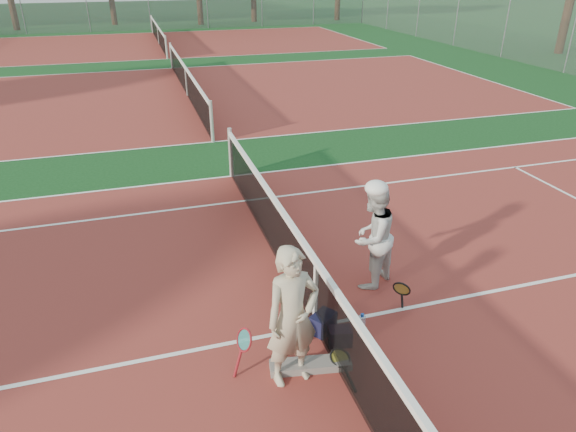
{
  "coord_description": "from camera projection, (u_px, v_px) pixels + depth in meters",
  "views": [
    {
      "loc": [
        -1.89,
        -5.02,
        4.28
      ],
      "look_at": [
        0.0,
        1.19,
        1.05
      ],
      "focal_mm": 32.0,
      "sensor_mm": 36.0,
      "label": 1
    }
  ],
  "objects": [
    {
      "name": "sports_bag_purple",
      "position": [
        340.0,
        336.0,
        6.35
      ],
      "size": [
        0.32,
        0.25,
        0.23
      ],
      "primitive_type": "cube",
      "rotation": [
        0.0,
        0.0,
        -0.22
      ],
      "color": "black",
      "rests_on": "ground"
    },
    {
      "name": "racket_red",
      "position": [
        245.0,
        351.0,
        5.86
      ],
      "size": [
        0.33,
        0.35,
        0.57
      ],
      "primitive_type": null,
      "rotation": [
        0.0,
        0.0,
        0.46
      ],
      "color": "maroon",
      "rests_on": "ground"
    },
    {
      "name": "water_bottle",
      "position": [
        362.0,
        326.0,
        6.48
      ],
      "size": [
        0.09,
        0.09,
        0.3
      ],
      "primitive_type": "cylinder",
      "color": "silver",
      "rests_on": "ground"
    },
    {
      "name": "fence_back",
      "position": [
        149.0,
        7.0,
        35.17
      ],
      "size": [
        32.0,
        0.06,
        3.0
      ],
      "primitive_type": null,
      "color": "slate",
      "rests_on": "ground"
    },
    {
      "name": "court_far_a",
      "position": [
        188.0,
        96.0,
        18.27
      ],
      "size": [
        23.77,
        10.97,
        0.01
      ],
      "primitive_type": "cube",
      "color": "maroon",
      "rests_on": "ground"
    },
    {
      "name": "court_far_b",
      "position": [
        159.0,
        44.0,
        29.83
      ],
      "size": [
        23.77,
        10.97,
        0.01
      ],
      "primitive_type": "cube",
      "color": "maroon",
      "rests_on": "ground"
    },
    {
      "name": "court_main",
      "position": [
        315.0,
        327.0,
        6.7
      ],
      "size": [
        23.77,
        10.97,
        0.01
      ],
      "primitive_type": "cube",
      "color": "maroon",
      "rests_on": "ground"
    },
    {
      "name": "net_cover_canvas",
      "position": [
        311.0,
        365.0,
        5.99
      ],
      "size": [
        0.98,
        0.38,
        0.1
      ],
      "primitive_type": "cube",
      "rotation": [
        0.0,
        0.0,
        -0.17
      ],
      "color": "slate",
      "rests_on": "ground"
    },
    {
      "name": "player_b",
      "position": [
        372.0,
        237.0,
        7.26
      ],
      "size": [
        0.97,
        0.92,
        1.58
      ],
      "primitive_type": "imported",
      "rotation": [
        0.0,
        0.0,
        3.72
      ],
      "color": "silver",
      "rests_on": "ground"
    },
    {
      "name": "ground",
      "position": [
        315.0,
        327.0,
        6.7
      ],
      "size": [
        130.0,
        130.0,
        0.0
      ],
      "primitive_type": "plane",
      "color": "#0F3915",
      "rests_on": "ground"
    },
    {
      "name": "net_far_b",
      "position": [
        158.0,
        35.0,
        29.61
      ],
      "size": [
        0.1,
        10.98,
        1.02
      ],
      "primitive_type": null,
      "color": "black",
      "rests_on": "ground"
    },
    {
      "name": "racket_black_held",
      "position": [
        400.0,
        299.0,
        6.79
      ],
      "size": [
        0.39,
        0.39,
        0.56
      ],
      "primitive_type": null,
      "rotation": [
        0.0,
        0.0,
        3.96
      ],
      "color": "black",
      "rests_on": "ground"
    },
    {
      "name": "net_main",
      "position": [
        316.0,
        294.0,
        6.47
      ],
      "size": [
        0.1,
        10.98,
        1.02
      ],
      "primitive_type": null,
      "color": "black",
      "rests_on": "ground"
    },
    {
      "name": "sports_bag_navy",
      "position": [
        323.0,
        323.0,
        6.57
      ],
      "size": [
        0.4,
        0.37,
        0.26
      ],
      "primitive_type": "cube",
      "rotation": [
        0.0,
        0.0,
        0.62
      ],
      "color": "black",
      "rests_on": "ground"
    },
    {
      "name": "player_a",
      "position": [
        293.0,
        318.0,
        5.51
      ],
      "size": [
        0.68,
        0.51,
        1.7
      ],
      "primitive_type": "imported",
      "rotation": [
        0.0,
        0.0,
        0.17
      ],
      "color": "#B6A98D",
      "rests_on": "ground"
    },
    {
      "name": "racket_spare",
      "position": [
        340.0,
        360.0,
        6.03
      ],
      "size": [
        0.27,
        0.6,
        0.14
      ],
      "primitive_type": null,
      "rotation": [
        0.0,
        0.0,
        1.58
      ],
      "color": "black",
      "rests_on": "ground"
    },
    {
      "name": "net_far_a",
      "position": [
        186.0,
        81.0,
        18.04
      ],
      "size": [
        0.1,
        10.98,
        1.02
      ],
      "primitive_type": null,
      "color": "black",
      "rests_on": "ground"
    }
  ]
}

